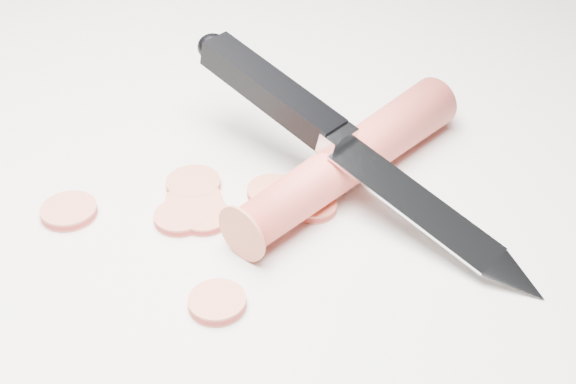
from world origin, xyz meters
The scene contains 11 objects.
ground centered at (0.00, 0.00, 0.00)m, with size 2.40×2.40×0.00m, color silver.
carrot centered at (0.07, 0.04, 0.02)m, with size 0.03×0.03×0.21m, color #E6473D.
carrot_slice_0 centered at (-0.07, -0.08, 0.00)m, with size 0.04×0.04×0.01m, color #D8684A.
carrot_slice_1 centered at (-0.02, -0.02, 0.00)m, with size 0.04×0.04×0.01m, color #D8684A.
carrot_slice_2 centered at (0.01, -0.04, 0.00)m, with size 0.03×0.03×0.01m, color #D8684A.
carrot_slice_3 centered at (0.06, -0.11, 0.00)m, with size 0.03×0.03×0.01m, color #D8684A.
carrot_slice_4 centered at (0.04, 0.00, 0.00)m, with size 0.03×0.03×0.01m, color #D8684A.
carrot_slice_5 centered at (-0.01, -0.03, 0.00)m, with size 0.04×0.04×0.01m, color #D8684A.
carrot_slice_6 centered at (0.00, -0.05, 0.00)m, with size 0.03×0.03×0.01m, color #D8684A.
carrot_slice_7 centered at (0.07, 0.00, 0.00)m, with size 0.03×0.03×0.01m, color #D8684A.
kitchen_knife centered at (0.08, 0.03, 0.04)m, with size 0.29×0.10×0.08m, color silver, non-canonical shape.
Camera 1 is at (0.25, -0.37, 0.33)m, focal length 50.00 mm.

